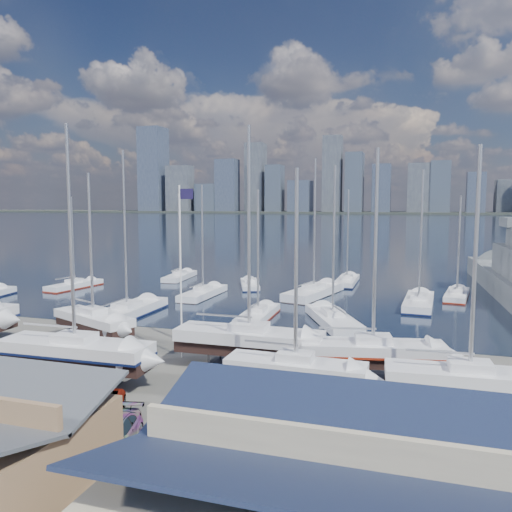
% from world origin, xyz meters
% --- Properties ---
extents(ground, '(1400.00, 1400.00, 0.00)m').
position_xyz_m(ground, '(0.00, -10.00, 0.00)').
color(ground, '#605E59').
rests_on(ground, ground).
extents(water, '(1400.00, 600.00, 0.40)m').
position_xyz_m(water, '(0.00, 300.00, -0.15)').
color(water, '#1B253E').
rests_on(water, ground).
extents(far_shore, '(1400.00, 80.00, 2.20)m').
position_xyz_m(far_shore, '(0.00, 560.00, 1.10)').
color(far_shore, '#2D332D').
rests_on(far_shore, ground).
extents(skyline, '(639.14, 43.80, 107.69)m').
position_xyz_m(skyline, '(-7.83, 553.76, 39.09)').
color(skyline, '#475166').
rests_on(skyline, far_shore).
extents(shed_blue, '(13.65, 9.45, 4.71)m').
position_xyz_m(shed_blue, '(16.00, -26.00, 2.42)').
color(shed_blue, '#BFB293').
rests_on(shed_blue, ground).
extents(sailboat_cradle_2, '(8.78, 5.53, 14.07)m').
position_xyz_m(sailboat_cradle_2, '(-6.72, -6.22, 1.98)').
color(sailboat_cradle_2, '#2D2D33').
rests_on(sailboat_cradle_2, ground).
extents(sailboat_cradle_3, '(10.31, 3.14, 16.51)m').
position_xyz_m(sailboat_cradle_3, '(-2.21, -14.53, 2.10)').
color(sailboat_cradle_3, '#2D2D33').
rests_on(sailboat_cradle_3, ground).
extents(sailboat_cradle_4, '(10.38, 3.01, 16.83)m').
position_xyz_m(sailboat_cradle_4, '(7.67, -8.64, 2.12)').
color(sailboat_cradle_4, '#2D2D33').
rests_on(sailboat_cradle_4, ground).
extents(sailboat_cradle_5, '(8.34, 2.50, 13.60)m').
position_xyz_m(sailboat_cradle_5, '(12.02, -13.30, 1.95)').
color(sailboat_cradle_5, '#2D2D33').
rests_on(sailboat_cradle_5, ground).
extents(sailboat_cradle_6, '(9.61, 4.41, 15.07)m').
position_xyz_m(sailboat_cradle_6, '(16.10, -8.64, 2.02)').
color(sailboat_cradle_6, '#2D2D33').
rests_on(sailboat_cradle_6, ground).
extents(sailboat_cradle_7, '(9.07, 3.15, 14.66)m').
position_xyz_m(sailboat_cradle_7, '(21.52, -12.45, 2.01)').
color(sailboat_cradle_7, '#2D2D33').
rests_on(sailboat_cradle_7, ground).
extents(sailboat_moored_1, '(3.62, 9.02, 13.12)m').
position_xyz_m(sailboat_moored_1, '(-25.71, 16.31, 0.31)').
color(sailboat_moored_1, black).
rests_on(sailboat_moored_1, water).
extents(sailboat_moored_2, '(3.41, 9.30, 13.74)m').
position_xyz_m(sailboat_moored_2, '(-15.51, 28.09, 0.32)').
color(sailboat_moored_2, black).
rests_on(sailboat_moored_2, water).
extents(sailboat_moored_3, '(3.35, 11.85, 17.71)m').
position_xyz_m(sailboat_moored_3, '(-9.37, 3.19, 0.31)').
color(sailboat_moored_3, black).
rests_on(sailboat_moored_3, water).
extents(sailboat_moored_4, '(2.91, 9.70, 14.56)m').
position_xyz_m(sailboat_moored_4, '(-6.31, 15.71, 0.32)').
color(sailboat_moored_4, black).
rests_on(sailboat_moored_4, water).
extents(sailboat_moored_5, '(5.14, 8.58, 12.41)m').
position_xyz_m(sailboat_moored_5, '(-2.93, 24.22, 0.31)').
color(sailboat_moored_5, black).
rests_on(sailboat_moored_5, water).
extents(sailboat_moored_6, '(2.76, 9.15, 13.59)m').
position_xyz_m(sailboat_moored_6, '(3.77, 6.24, 0.31)').
color(sailboat_moored_6, black).
rests_on(sailboat_moored_6, water).
extents(sailboat_moored_7, '(6.09, 12.32, 17.92)m').
position_xyz_m(sailboat_moored_7, '(6.84, 20.18, 0.33)').
color(sailboat_moored_7, black).
rests_on(sailboat_moored_7, water).
extents(sailboat_moored_8, '(2.69, 9.53, 14.24)m').
position_xyz_m(sailboat_moored_8, '(9.64, 31.06, 0.31)').
color(sailboat_moored_8, black).
rests_on(sailboat_moored_8, water).
extents(sailboat_moored_9, '(7.11, 10.80, 15.91)m').
position_xyz_m(sailboat_moored_9, '(11.27, 6.37, 0.32)').
color(sailboat_moored_9, black).
rests_on(sailboat_moored_9, water).
extents(sailboat_moored_10, '(3.68, 10.91, 16.06)m').
position_xyz_m(sailboat_moored_10, '(19.34, 17.51, 0.31)').
color(sailboat_moored_10, black).
rests_on(sailboat_moored_10, water).
extents(sailboat_moored_11, '(3.76, 9.06, 13.14)m').
position_xyz_m(sailboat_moored_11, '(23.88, 24.06, 0.31)').
color(sailboat_moored_11, black).
rests_on(sailboat_moored_11, water).
extents(car_c, '(3.99, 5.45, 1.38)m').
position_xyz_m(car_c, '(2.55, -19.06, 0.69)').
color(car_c, gray).
rests_on(car_c, ground).
extents(car_d, '(3.11, 5.35, 1.46)m').
position_xyz_m(car_d, '(5.04, -21.56, 0.73)').
color(car_d, gray).
rests_on(car_d, ground).
extents(flagpole, '(1.14, 0.12, 12.96)m').
position_xyz_m(flagpole, '(2.02, -7.44, 7.53)').
color(flagpole, white).
rests_on(flagpole, ground).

